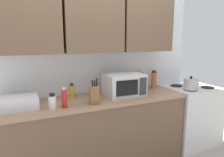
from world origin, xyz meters
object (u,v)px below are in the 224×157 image
object	(u,v)px
microwave	(124,85)
bottle_amber_vinegar	(141,80)
bottle_red_sauce	(64,98)
bottle_yellow_mustard	(72,91)
stove_range	(190,115)
bottle_white_jar	(52,102)
dish_rack	(19,103)
knife_block	(94,94)
kettle	(191,84)
bottle_spice_jar	(154,80)

from	to	relation	value
microwave	bottle_amber_vinegar	world-z (taller)	microwave
bottle_red_sauce	bottle_yellow_mustard	xyz separation A→B (m)	(0.17, 0.36, -0.02)
stove_range	bottle_white_jar	world-z (taller)	bottle_white_jar
microwave	bottle_amber_vinegar	distance (m)	0.45
bottle_yellow_mustard	stove_range	bearing A→B (deg)	-6.35
microwave	dish_rack	distance (m)	1.23
bottle_amber_vinegar	bottle_white_jar	distance (m)	1.36
microwave	bottle_yellow_mustard	distance (m)	0.66
microwave	bottle_yellow_mustard	xyz separation A→B (m)	(-0.63, 0.18, -0.06)
bottle_amber_vinegar	bottle_white_jar	size ratio (longest dim) A/B	1.58
dish_rack	bottle_red_sauce	world-z (taller)	bottle_red_sauce
microwave	knife_block	size ratio (longest dim) A/B	1.67
kettle	knife_block	size ratio (longest dim) A/B	0.68
bottle_red_sauce	bottle_amber_vinegar	size ratio (longest dim) A/B	0.86
dish_rack	bottle_red_sauce	size ratio (longest dim) A/B	1.71
microwave	bottle_spice_jar	size ratio (longest dim) A/B	1.87
knife_block	bottle_white_jar	bearing A→B (deg)	178.74
bottle_yellow_mustard	bottle_white_jar	xyz separation A→B (m)	(-0.29, -0.34, -0.00)
stove_range	bottle_spice_jar	distance (m)	0.82
kettle	knife_block	world-z (taller)	knife_block
microwave	bottle_yellow_mustard	bearing A→B (deg)	163.73
bottle_white_jar	knife_block	bearing A→B (deg)	-1.26
kettle	bottle_white_jar	world-z (taller)	kettle
dish_rack	bottle_amber_vinegar	size ratio (longest dim) A/B	1.47
bottle_spice_jar	kettle	bearing A→B (deg)	-41.45
microwave	knife_block	world-z (taller)	knife_block
stove_range	bottle_white_jar	size ratio (longest dim) A/B	5.59
knife_block	kettle	bearing A→B (deg)	0.55
bottle_spice_jar	bottle_white_jar	size ratio (longest dim) A/B	1.57
bottle_amber_vinegar	bottle_white_jar	bearing A→B (deg)	-164.08
microwave	bottle_spice_jar	world-z (taller)	microwave
bottle_amber_vinegar	dish_rack	bearing A→B (deg)	-172.64
kettle	knife_block	xyz separation A→B (m)	(-1.44, -0.01, 0.01)
dish_rack	bottle_spice_jar	size ratio (longest dim) A/B	1.48
knife_block	bottle_red_sauce	bearing A→B (deg)	-178.01
stove_range	bottle_yellow_mustard	xyz separation A→B (m)	(-1.78, 0.20, 0.53)
bottle_red_sauce	bottle_yellow_mustard	size ratio (longest dim) A/B	1.27
knife_block	bottle_white_jar	world-z (taller)	knife_block
knife_block	bottle_yellow_mustard	xyz separation A→B (m)	(-0.17, 0.35, -0.02)
stove_range	bottle_spice_jar	xyz separation A→B (m)	(-0.55, 0.20, 0.57)
kettle	bottle_red_sauce	distance (m)	1.78
knife_block	bottle_spice_jar	bearing A→B (deg)	18.46
microwave	knife_block	distance (m)	0.49
microwave	dish_rack	world-z (taller)	microwave
dish_rack	bottle_spice_jar	distance (m)	1.84
bottle_red_sauce	stove_range	bearing A→B (deg)	4.85
knife_block	bottle_yellow_mustard	size ratio (longest dim) A/B	1.64
bottle_red_sauce	bottle_white_jar	size ratio (longest dim) A/B	1.36
stove_range	kettle	xyz separation A→B (m)	(-0.17, -0.14, 0.54)
knife_block	bottle_white_jar	size ratio (longest dim) A/B	1.76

